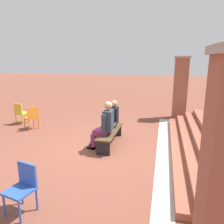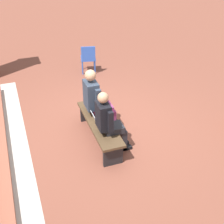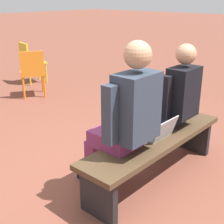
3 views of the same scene
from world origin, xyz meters
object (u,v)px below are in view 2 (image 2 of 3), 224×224
at_px(person_adult, 97,99).
at_px(laptop, 99,120).
at_px(plastic_chair_far_right, 88,57).
at_px(person_student, 109,120).
at_px(bench, 99,126).

distance_m(person_adult, laptop, 0.47).
relative_size(person_adult, plastic_chair_far_right, 1.68).
bearing_deg(plastic_chair_far_right, person_student, 169.94).
xyz_separation_m(laptop, plastic_chair_far_right, (3.27, -0.73, -0.02)).
xyz_separation_m(bench, person_student, (-0.39, -0.07, 0.35)).
bearing_deg(bench, person_adult, -10.70).
xyz_separation_m(person_adult, plastic_chair_far_right, (2.89, -0.64, -0.26)).
height_order(person_student, laptop, person_student).
xyz_separation_m(person_student, person_adult, (0.76, -0.01, 0.04)).
xyz_separation_m(bench, laptop, (-0.01, 0.01, 0.15)).
bearing_deg(bench, plastic_chair_far_right, -12.32).
height_order(bench, plastic_chair_far_right, plastic_chair_far_right).
bearing_deg(laptop, person_student, -168.43).
bearing_deg(person_adult, plastic_chair_far_right, -12.53).
height_order(laptop, plastic_chair_far_right, plastic_chair_far_right).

